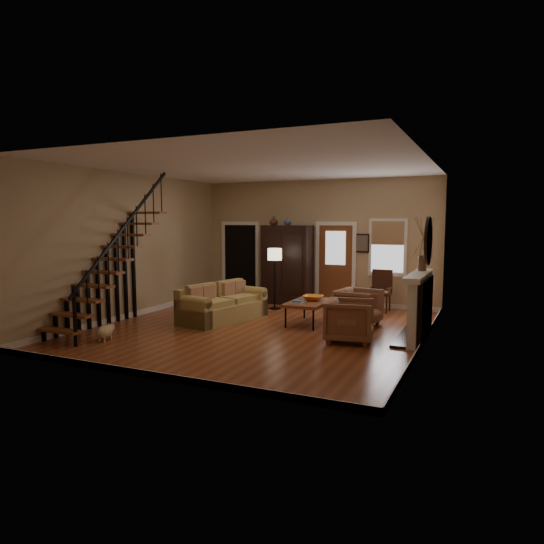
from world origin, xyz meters
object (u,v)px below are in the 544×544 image
at_px(armoire, 287,265).
at_px(side_chair, 380,291).
at_px(coffee_table, 309,313).
at_px(armchair_left, 350,321).
at_px(sofa, 223,304).
at_px(armchair_right, 359,307).
at_px(floor_lamp, 275,279).

distance_m(armoire, side_chair, 2.61).
bearing_deg(side_chair, coffee_table, -118.10).
relative_size(armchair_left, side_chair, 0.85).
relative_size(sofa, side_chair, 2.05).
distance_m(armoire, sofa, 2.86).
distance_m(armoire, coffee_table, 2.80).
distance_m(armchair_right, floor_lamp, 2.63).
xyz_separation_m(sofa, side_chair, (2.94, 2.55, 0.12)).
height_order(armoire, coffee_table, armoire).
distance_m(armchair_left, side_chair, 3.19).
distance_m(sofa, floor_lamp, 1.89).
relative_size(sofa, armchair_right, 2.43).
height_order(armoire, armchair_left, armoire).
relative_size(coffee_table, armchair_left, 1.50).
xyz_separation_m(coffee_table, floor_lamp, (-1.39, 1.31, 0.52)).
height_order(floor_lamp, side_chair, floor_lamp).
relative_size(armoire, armchair_left, 2.43).
height_order(coffee_table, floor_lamp, floor_lamp).
xyz_separation_m(floor_lamp, side_chair, (2.49, 0.75, -0.26)).
bearing_deg(coffee_table, sofa, -165.11).
relative_size(coffee_table, floor_lamp, 0.85).
xyz_separation_m(coffee_table, armchair_right, (1.02, 0.31, 0.14)).
relative_size(armchair_left, floor_lamp, 0.56).
bearing_deg(side_chair, armchair_left, -87.95).
height_order(coffee_table, armchair_right, armchair_right).
distance_m(coffee_table, side_chair, 2.36).
xyz_separation_m(armoire, armchair_left, (2.66, -3.39, -0.66)).
bearing_deg(side_chair, floor_lamp, -163.16).
bearing_deg(armoire, floor_lamp, -86.44).
bearing_deg(armchair_left, armchair_right, -1.58).
relative_size(armchair_left, armchair_right, 1.01).
bearing_deg(armchair_right, armchair_left, -163.92).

